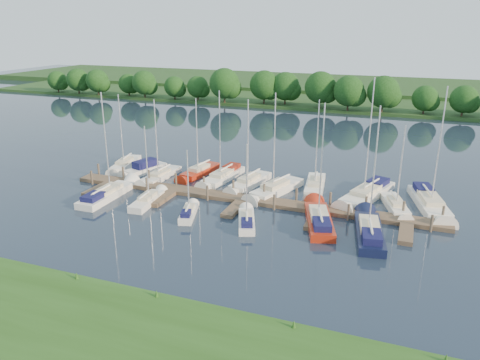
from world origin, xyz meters
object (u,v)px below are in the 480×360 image
(dock, at_px, (242,201))
(sailboat_s_2, at_px, (189,213))
(sailboat_n_5, at_px, (249,184))
(sailboat_n_0, at_px, (125,165))
(motorboat, at_px, (144,170))

(dock, bearing_deg, sailboat_s_2, -125.33)
(sailboat_n_5, height_order, sailboat_s_2, sailboat_n_5)
(sailboat_n_0, bearing_deg, sailboat_n_5, 164.67)
(dock, xyz_separation_m, motorboat, (-14.76, 5.24, 0.18))
(sailboat_n_0, distance_m, sailboat_n_5, 17.19)
(sailboat_s_2, bearing_deg, dock, 37.75)
(dock, bearing_deg, motorboat, 160.45)
(sailboat_n_0, xyz_separation_m, sailboat_s_2, (14.67, -11.24, 0.04))
(motorboat, relative_size, sailboat_s_2, 0.95)
(sailboat_n_0, distance_m, sailboat_s_2, 18.48)
(sailboat_s_2, bearing_deg, sailboat_n_0, 125.62)
(dock, distance_m, sailboat_n_0, 19.26)
(sailboat_n_5, bearing_deg, sailboat_s_2, 86.66)
(sailboat_s_2, bearing_deg, motorboat, 120.59)
(sailboat_n_0, relative_size, sailboat_n_5, 0.94)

